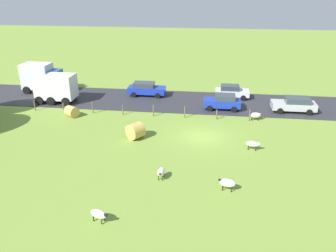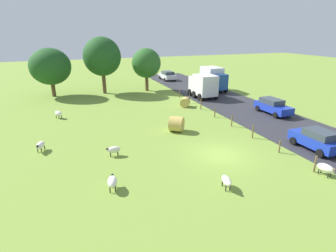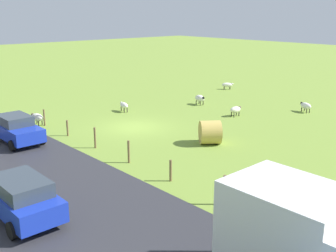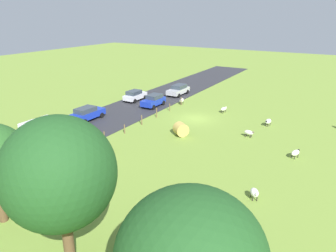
% 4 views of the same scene
% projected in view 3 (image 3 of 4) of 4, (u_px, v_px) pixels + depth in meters
% --- Properties ---
extents(ground_plane, '(160.00, 160.00, 0.00)m').
position_uv_depth(ground_plane, '(135.00, 127.00, 28.41)').
color(ground_plane, olive).
extents(sheep_1, '(1.10, 1.08, 0.69)m').
position_uv_depth(sheep_1, '(227.00, 85.00, 42.10)').
color(sheep_1, white).
rests_on(sheep_1, ground_plane).
extents(sheep_2, '(1.12, 0.57, 0.76)m').
position_uv_depth(sheep_2, '(236.00, 110.00, 31.23)').
color(sheep_2, silver).
rests_on(sheep_2, ground_plane).
extents(sheep_3, '(0.73, 1.27, 0.81)m').
position_uv_depth(sheep_3, '(37.00, 117.00, 28.90)').
color(sheep_3, silver).
rests_on(sheep_3, ground_plane).
extents(sheep_4, '(0.85, 1.23, 0.77)m').
position_uv_depth(sheep_4, '(306.00, 106.00, 32.49)').
color(sheep_4, white).
rests_on(sheep_4, ground_plane).
extents(sheep_5, '(0.74, 1.23, 0.84)m').
position_uv_depth(sheep_5, '(200.00, 98.00, 35.11)').
color(sheep_5, white).
rests_on(sheep_5, ground_plane).
extents(sheep_6, '(0.68, 1.24, 0.75)m').
position_uv_depth(sheep_6, '(124.00, 105.00, 32.64)').
color(sheep_6, white).
rests_on(sheep_6, ground_plane).
extents(hay_bale_0, '(1.59, 1.60, 1.13)m').
position_uv_depth(hay_bale_0, '(280.00, 197.00, 16.36)').
color(hay_bale_0, tan).
rests_on(hay_bale_0, ground_plane).
extents(hay_bale_1, '(1.84, 1.88, 1.43)m').
position_uv_depth(hay_bale_1, '(210.00, 132.00, 24.66)').
color(hay_bale_1, tan).
rests_on(hay_bale_1, ground_plane).
extents(fence_post_0, '(0.12, 0.12, 1.18)m').
position_uv_depth(fence_post_0, '(44.00, 118.00, 28.61)').
color(fence_post_0, brown).
rests_on(fence_post_0, ground_plane).
extents(fence_post_1, '(0.12, 0.12, 1.03)m').
position_uv_depth(fence_post_1, '(67.00, 128.00, 26.28)').
color(fence_post_1, brown).
rests_on(fence_post_1, ground_plane).
extents(fence_post_2, '(0.12, 0.12, 1.25)m').
position_uv_depth(fence_post_2, '(95.00, 138.00, 23.90)').
color(fence_post_2, brown).
rests_on(fence_post_2, ground_plane).
extents(fence_post_3, '(0.12, 0.12, 1.22)m').
position_uv_depth(fence_post_3, '(129.00, 152.00, 21.55)').
color(fence_post_3, brown).
rests_on(fence_post_3, ground_plane).
extents(fence_post_4, '(0.12, 0.12, 1.05)m').
position_uv_depth(fence_post_4, '(171.00, 171.00, 19.23)').
color(fence_post_4, brown).
rests_on(fence_post_4, ground_plane).
extents(fence_post_5, '(0.12, 0.12, 1.30)m').
position_uv_depth(fence_post_5, '(224.00, 190.00, 16.84)').
color(fence_post_5, brown).
rests_on(fence_post_5, ground_plane).
extents(fence_post_6, '(0.12, 0.12, 1.05)m').
position_uv_depth(fence_post_6, '(295.00, 222.00, 14.52)').
color(fence_post_6, brown).
rests_on(fence_post_6, ground_plane).
extents(truck_0, '(2.73, 4.39, 3.22)m').
position_uv_depth(truck_0, '(304.00, 245.00, 10.82)').
color(truck_0, white).
rests_on(truck_0, road_strip).
extents(car_1, '(2.01, 3.98, 1.65)m').
position_uv_depth(car_1, '(17.00, 129.00, 24.68)').
color(car_1, '#1933B2').
rests_on(car_1, road_strip).
extents(car_2, '(2.02, 4.54, 1.65)m').
position_uv_depth(car_2, '(19.00, 196.00, 15.68)').
color(car_2, '#1933B2').
rests_on(car_2, road_strip).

